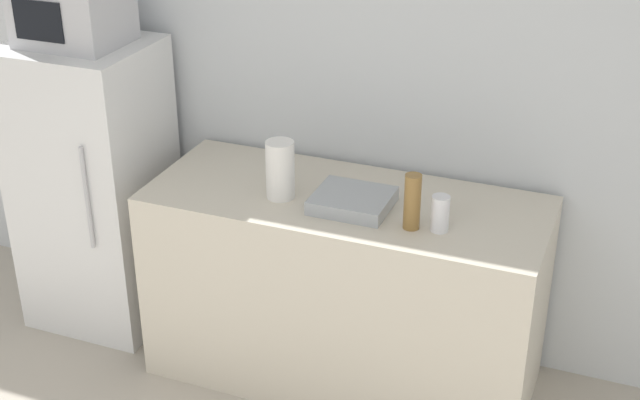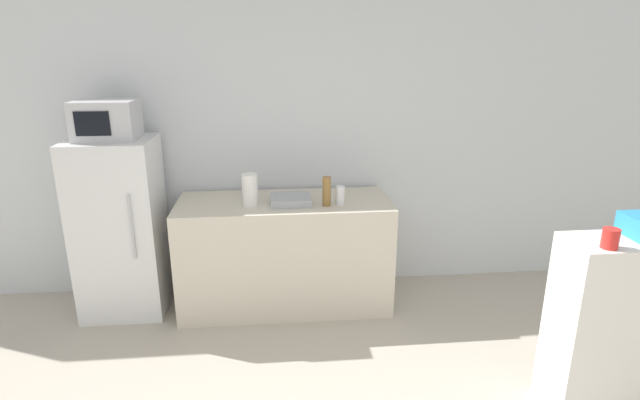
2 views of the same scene
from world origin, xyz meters
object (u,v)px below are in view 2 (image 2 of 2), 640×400
(refrigerator, at_px, (120,228))
(bottle_short, at_px, (340,195))
(bottle_tall, at_px, (327,191))
(jar, at_px, (610,238))
(microwave, at_px, (107,120))
(paper_towel_roll, at_px, (250,190))

(refrigerator, distance_m, bottle_short, 1.81)
(bottle_tall, relative_size, jar, 2.12)
(microwave, relative_size, paper_towel_roll, 1.76)
(refrigerator, xyz_separation_m, jar, (3.05, -1.62, 0.43))
(bottle_short, bearing_deg, microwave, 174.38)
(refrigerator, xyz_separation_m, microwave, (-0.00, -0.00, 0.88))
(refrigerator, xyz_separation_m, bottle_short, (1.78, -0.18, 0.28))
(bottle_tall, height_order, jar, jar)
(microwave, xyz_separation_m, bottle_tall, (1.67, -0.20, -0.56))
(refrigerator, distance_m, jar, 3.48)
(bottle_short, bearing_deg, bottle_tall, -169.21)
(microwave, distance_m, paper_towel_roll, 1.21)
(bottle_tall, xyz_separation_m, paper_towel_roll, (-0.60, 0.06, 0.01))
(refrigerator, height_order, bottle_short, refrigerator)
(bottle_tall, relative_size, paper_towel_roll, 0.92)
(refrigerator, xyz_separation_m, bottle_tall, (1.67, -0.20, 0.32))
(refrigerator, distance_m, microwave, 0.88)
(refrigerator, relative_size, paper_towel_roll, 5.68)
(microwave, relative_size, jar, 4.07)
(microwave, height_order, paper_towel_roll, microwave)
(refrigerator, relative_size, bottle_short, 9.62)
(jar, bearing_deg, refrigerator, 151.99)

